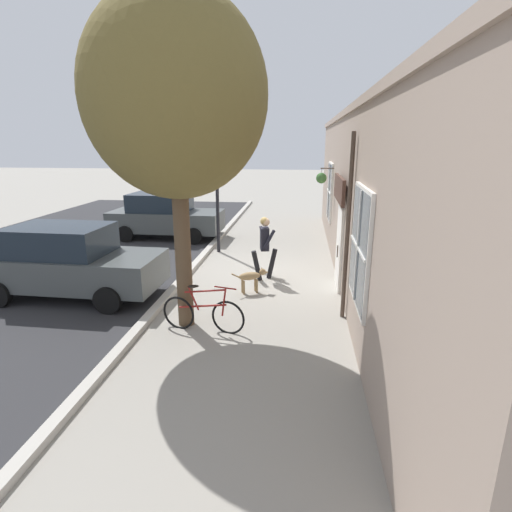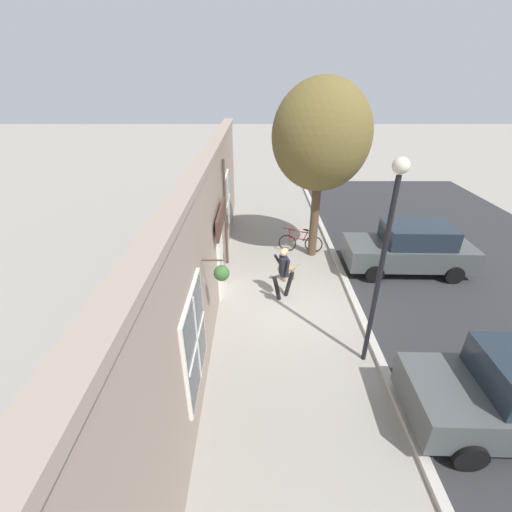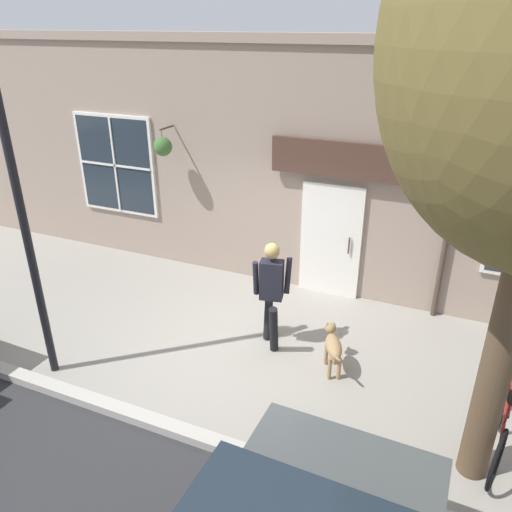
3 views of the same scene
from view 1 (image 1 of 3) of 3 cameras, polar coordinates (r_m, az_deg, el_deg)
ground_plane at (r=11.45m, az=0.34°, el=-2.64°), size 90.00×90.00×0.00m
curb_and_road at (r=13.36m, az=-25.45°, el=-1.41°), size 10.10×28.00×0.12m
storefront_facade at (r=10.93m, az=12.77°, el=8.10°), size 0.95×18.00×4.44m
pedestrian_walking at (r=10.76m, az=1.25°, el=1.98°), size 0.72×0.55×1.74m
dog_on_leash at (r=9.97m, az=-0.62°, el=-2.96°), size 0.91×0.46×0.63m
street_tree_by_curb at (r=7.83m, az=-11.23°, el=21.02°), size 3.35×3.02×6.30m
leaning_bicycle at (r=8.08m, az=-7.57°, el=-8.08°), size 1.73×0.32×1.00m
parked_car_nearest_curb at (r=16.05m, az=-12.88°, el=5.63°), size 4.34×2.02×1.75m
parked_car_mid_block at (r=10.63m, az=-25.17°, el=-0.71°), size 4.34×2.02×1.75m
street_lamp at (r=13.37m, az=-5.70°, el=14.02°), size 0.32×0.32×4.93m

